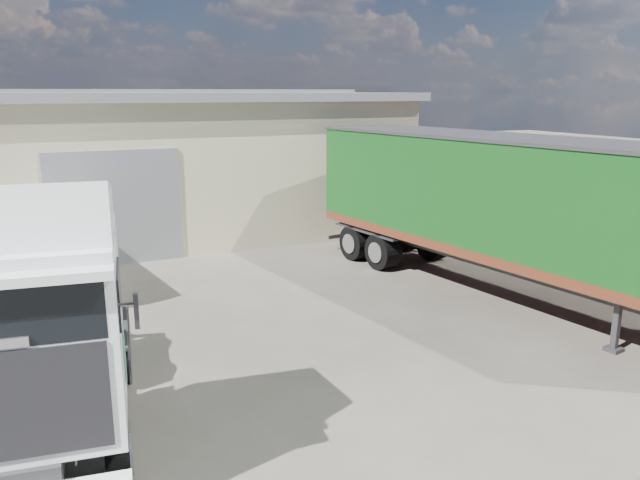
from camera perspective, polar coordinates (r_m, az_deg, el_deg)
name	(u,v)px	position (r m, az deg, el deg)	size (l,w,h in m)	color
ground	(295,383)	(12.02, -2.30, -12.94)	(120.00, 120.00, 0.00)	black
brick_boundary_wall	(541,214)	(22.63, 19.59, 2.24)	(0.35, 26.00, 2.50)	#993327
tractor_unit	(36,344)	(9.94, -24.57, -8.63)	(3.17, 6.68, 4.30)	black
box_trailer	(499,199)	(17.11, 16.05, 3.62)	(4.70, 12.98, 4.23)	#2D2D30
panel_van	(66,262)	(17.92, -22.22, -1.89)	(2.39, 4.53, 1.76)	black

